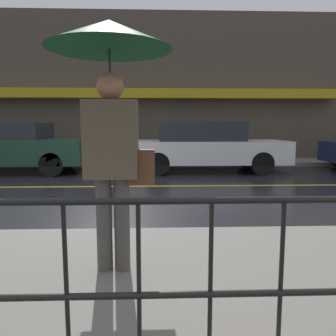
{
  "coord_description": "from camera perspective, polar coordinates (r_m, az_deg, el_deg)",
  "views": [
    {
      "loc": [
        1.54,
        -7.51,
        1.39
      ],
      "look_at": [
        1.71,
        -2.89,
        0.8
      ],
      "focal_mm": 35.0,
      "sensor_mm": 36.0,
      "label": 1
    }
  ],
  "objects": [
    {
      "name": "car_dark_green",
      "position": [
        10.83,
        -25.35,
        3.31
      ],
      "size": [
        4.27,
        1.8,
        1.49
      ],
      "color": "#193828",
      "rests_on": "ground_plane"
    },
    {
      "name": "car_white",
      "position": [
        10.06,
        6.4,
        3.77
      ],
      "size": [
        4.79,
        1.75,
        1.53
      ],
      "color": "silver",
      "rests_on": "ground_plane"
    },
    {
      "name": "ground_plane",
      "position": [
        7.79,
        -13.54,
        -3.18
      ],
      "size": [
        80.0,
        80.0,
        0.0
      ],
      "primitive_type": "plane",
      "color": "black"
    },
    {
      "name": "lane_marking",
      "position": [
        7.79,
        -13.54,
        -3.15
      ],
      "size": [
        25.2,
        0.12,
        0.01
      ],
      "color": "gold",
      "rests_on": "ground_plane"
    },
    {
      "name": "building_storefront",
      "position": [
        13.1,
        -9.13,
        13.52
      ],
      "size": [
        28.0,
        0.85,
        5.69
      ],
      "color": "#4C4238",
      "rests_on": "ground_plane"
    },
    {
      "name": "sidewalk_far",
      "position": [
        12.11,
        -9.43,
        0.93
      ],
      "size": [
        28.0,
        1.73,
        0.13
      ],
      "color": "slate",
      "rests_on": "ground_plane"
    },
    {
      "name": "pedestrian",
      "position": [
        2.82,
        -9.96,
        15.22
      ],
      "size": [
        1.03,
        1.03,
        2.1
      ],
      "rotation": [
        0.0,
        0.0,
        3.14
      ],
      "color": "#4C4742",
      "rests_on": "sidewalk_near"
    }
  ]
}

